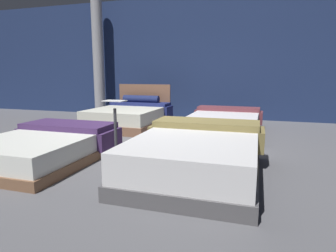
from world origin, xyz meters
TOP-DOWN VIEW (x-y plane):
  - ground_plane at (0.00, 0.00)m, footprint 18.00×18.00m
  - showroom_back_wall at (0.00, 3.58)m, footprint 18.00×0.06m
  - bed_0 at (-1.20, -1.44)m, footprint 1.62×2.02m
  - bed_1 at (1.08, -1.39)m, footprint 1.64×2.12m
  - bed_2 at (-1.19, 1.51)m, footprint 1.67×2.04m
  - bed_3 at (1.11, 1.41)m, footprint 1.60×2.08m
  - price_sign at (0.00, -1.48)m, footprint 0.28×0.24m
  - support_pillar at (-2.95, 3.11)m, footprint 0.33×0.33m

SIDE VIEW (x-z plane):
  - ground_plane at x=0.00m, z-range -0.02..0.00m
  - bed_0 at x=-1.20m, z-range -0.03..0.45m
  - bed_3 at x=1.11m, z-range -0.03..0.47m
  - bed_2 at x=-1.19m, z-range -0.24..0.77m
  - bed_1 at x=1.08m, z-range -0.03..0.57m
  - price_sign at x=0.00m, z-range -0.11..0.82m
  - showroom_back_wall at x=0.00m, z-range 0.00..3.50m
  - support_pillar at x=-2.95m, z-range 0.00..3.50m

